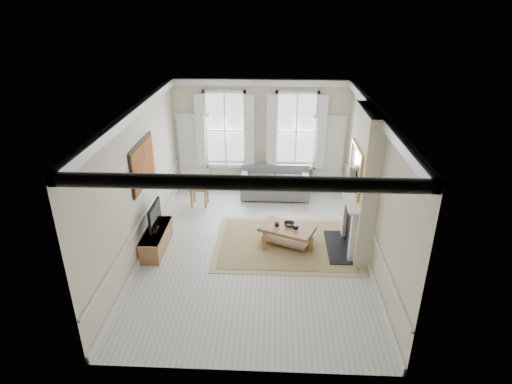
# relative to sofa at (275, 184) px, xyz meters

# --- Properties ---
(floor) EXTENTS (7.20, 7.20, 0.00)m
(floor) POSITION_rel_sofa_xyz_m (-0.45, -3.11, -0.37)
(floor) COLOR #B7B5AD
(floor) RESTS_ON ground
(ceiling) EXTENTS (7.20, 7.20, 0.00)m
(ceiling) POSITION_rel_sofa_xyz_m (-0.45, -3.11, 3.03)
(ceiling) COLOR white
(ceiling) RESTS_ON back_wall
(back_wall) EXTENTS (5.20, 0.00, 5.20)m
(back_wall) POSITION_rel_sofa_xyz_m (-0.45, 0.49, 1.33)
(back_wall) COLOR beige
(back_wall) RESTS_ON floor
(left_wall) EXTENTS (0.00, 7.20, 7.20)m
(left_wall) POSITION_rel_sofa_xyz_m (-3.05, -3.11, 1.33)
(left_wall) COLOR beige
(left_wall) RESTS_ON floor
(right_wall) EXTENTS (0.00, 7.20, 7.20)m
(right_wall) POSITION_rel_sofa_xyz_m (2.15, -3.11, 1.33)
(right_wall) COLOR beige
(right_wall) RESTS_ON floor
(window_left) EXTENTS (1.26, 0.20, 2.20)m
(window_left) POSITION_rel_sofa_xyz_m (-1.50, 0.44, 1.53)
(window_left) COLOR #B2BCC6
(window_left) RESTS_ON back_wall
(window_right) EXTENTS (1.26, 0.20, 2.20)m
(window_right) POSITION_rel_sofa_xyz_m (0.60, 0.44, 1.53)
(window_right) COLOR #B2BCC6
(window_right) RESTS_ON back_wall
(door_left) EXTENTS (0.90, 0.08, 2.30)m
(door_left) POSITION_rel_sofa_xyz_m (-2.50, 0.45, 0.78)
(door_left) COLOR silver
(door_left) RESTS_ON floor
(door_right) EXTENTS (0.90, 0.08, 2.30)m
(door_right) POSITION_rel_sofa_xyz_m (1.60, 0.45, 0.78)
(door_right) COLOR silver
(door_right) RESTS_ON floor
(painting) EXTENTS (0.05, 1.66, 1.06)m
(painting) POSITION_rel_sofa_xyz_m (-3.01, -2.81, 1.68)
(painting) COLOR #A3671C
(painting) RESTS_ON left_wall
(chimney_breast) EXTENTS (0.35, 1.70, 3.38)m
(chimney_breast) POSITION_rel_sofa_xyz_m (1.97, -2.91, 1.33)
(chimney_breast) COLOR beige
(chimney_breast) RESTS_ON floor
(hearth) EXTENTS (0.55, 1.50, 0.05)m
(hearth) POSITION_rel_sofa_xyz_m (1.55, -2.91, -0.35)
(hearth) COLOR black
(hearth) RESTS_ON floor
(fireplace) EXTENTS (0.21, 1.45, 1.33)m
(fireplace) POSITION_rel_sofa_xyz_m (1.75, -2.91, 0.36)
(fireplace) COLOR silver
(fireplace) RESTS_ON floor
(mirror) EXTENTS (0.06, 1.26, 1.06)m
(mirror) POSITION_rel_sofa_xyz_m (1.76, -2.91, 1.68)
(mirror) COLOR gold
(mirror) RESTS_ON chimney_breast
(sofa) EXTENTS (2.01, 0.98, 0.90)m
(sofa) POSITION_rel_sofa_xyz_m (0.00, 0.00, 0.00)
(sofa) COLOR #5B5B59
(sofa) RESTS_ON floor
(side_table) EXTENTS (0.48, 0.48, 0.58)m
(side_table) POSITION_rel_sofa_xyz_m (-2.16, -0.74, 0.10)
(side_table) COLOR brown
(side_table) RESTS_ON floor
(rug) EXTENTS (3.50, 2.60, 0.02)m
(rug) POSITION_rel_sofa_xyz_m (0.32, -2.78, -0.36)
(rug) COLOR olive
(rug) RESTS_ON floor
(coffee_table) EXTENTS (1.45, 1.18, 0.48)m
(coffee_table) POSITION_rel_sofa_xyz_m (0.32, -2.78, 0.02)
(coffee_table) COLOR brown
(coffee_table) RESTS_ON rug
(ceramic_pot_a) EXTENTS (0.11, 0.11, 0.11)m
(ceramic_pot_a) POSITION_rel_sofa_xyz_m (0.07, -2.73, 0.16)
(ceramic_pot_a) COLOR black
(ceramic_pot_a) RESTS_ON coffee_table
(ceramic_pot_b) EXTENTS (0.13, 0.13, 0.09)m
(ceramic_pot_b) POSITION_rel_sofa_xyz_m (0.52, -2.83, 0.15)
(ceramic_pot_b) COLOR black
(ceramic_pot_b) RESTS_ON coffee_table
(bowl) EXTENTS (0.28, 0.28, 0.07)m
(bowl) POSITION_rel_sofa_xyz_m (0.37, -2.68, 0.14)
(bowl) COLOR black
(bowl) RESTS_ON coffee_table
(tv_stand) EXTENTS (0.46, 1.43, 0.51)m
(tv_stand) POSITION_rel_sofa_xyz_m (-2.79, -3.14, -0.12)
(tv_stand) COLOR brown
(tv_stand) RESTS_ON floor
(tv) EXTENTS (0.08, 0.90, 0.68)m
(tv) POSITION_rel_sofa_xyz_m (-2.77, -3.14, 0.53)
(tv) COLOR black
(tv) RESTS_ON tv_stand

